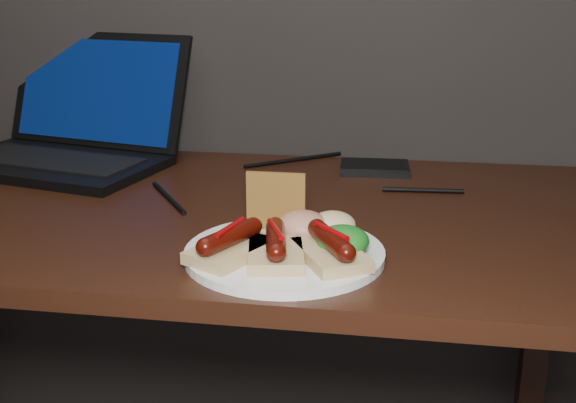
% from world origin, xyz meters
% --- Properties ---
extents(desk, '(1.40, 0.70, 0.75)m').
position_xyz_m(desk, '(0.00, 1.38, 0.66)').
color(desk, black).
rests_on(desk, ground).
extents(laptop, '(0.47, 0.41, 0.25)m').
position_xyz_m(laptop, '(-0.30, 1.61, 0.80)').
color(laptop, black).
rests_on(laptop, desk).
extents(hard_drive, '(0.13, 0.09, 0.02)m').
position_xyz_m(hard_drive, '(0.31, 1.63, 0.76)').
color(hard_drive, black).
rests_on(hard_drive, desk).
extents(desk_cables, '(0.93, 0.43, 0.01)m').
position_xyz_m(desk_cables, '(-0.01, 1.52, 0.75)').
color(desk_cables, black).
rests_on(desk_cables, desk).
extents(plate, '(0.33, 0.33, 0.01)m').
position_xyz_m(plate, '(0.21, 1.18, 0.76)').
color(plate, white).
rests_on(plate, desk).
extents(bread_sausage_left, '(0.11, 0.13, 0.04)m').
position_xyz_m(bread_sausage_left, '(0.14, 1.14, 0.78)').
color(bread_sausage_left, '#D3BE7B').
rests_on(bread_sausage_left, plate).
extents(bread_sausage_center, '(0.09, 0.13, 0.04)m').
position_xyz_m(bread_sausage_center, '(0.20, 1.14, 0.78)').
color(bread_sausage_center, '#D3BE7B').
rests_on(bread_sausage_center, plate).
extents(bread_sausage_right, '(0.12, 0.13, 0.04)m').
position_xyz_m(bread_sausage_right, '(0.27, 1.15, 0.78)').
color(bread_sausage_right, '#D3BE7B').
rests_on(bread_sausage_right, plate).
extents(crispbread, '(0.09, 0.01, 0.08)m').
position_xyz_m(crispbread, '(0.18, 1.25, 0.80)').
color(crispbread, '#AF7B30').
rests_on(crispbread, plate).
extents(salad_greens, '(0.07, 0.07, 0.04)m').
position_xyz_m(salad_greens, '(0.29, 1.17, 0.78)').
color(salad_greens, '#125D14').
rests_on(salad_greens, plate).
extents(salsa_mound, '(0.07, 0.07, 0.04)m').
position_xyz_m(salsa_mound, '(0.23, 1.22, 0.78)').
color(salsa_mound, maroon).
rests_on(salsa_mound, plate).
extents(coleslaw_mound, '(0.06, 0.06, 0.04)m').
position_xyz_m(coleslaw_mound, '(0.27, 1.24, 0.78)').
color(coleslaw_mound, beige).
rests_on(coleslaw_mound, plate).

